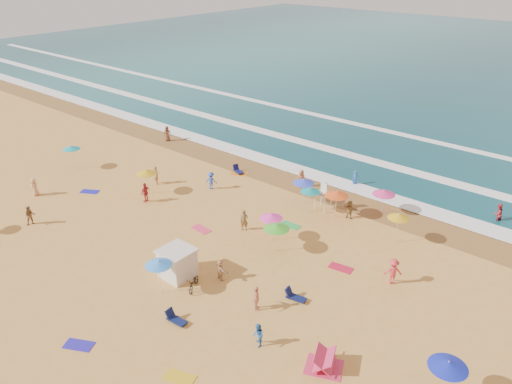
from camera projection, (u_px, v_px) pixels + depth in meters
The scene contains 12 objects.
ground at pixel (221, 240), 38.95m from camera, with size 220.00×220.00×0.00m, color gold.
wet_sand at pixel (311, 187), 47.56m from camera, with size 220.00×220.00×0.00m, color olive.
surf_foam at pixel (358, 160), 53.60m from camera, with size 200.00×18.70×0.05m.
cabana at pixel (177, 264), 34.28m from camera, with size 2.00×2.00×2.00m, color silver.
cabana_roof at pixel (176, 251), 33.82m from camera, with size 2.20×2.20×0.12m, color silver.
bicycle at pixel (194, 283), 33.22m from camera, with size 0.62×1.77×0.93m, color black.
lifeguard_stand at pixel (323, 198), 43.15m from camera, with size 1.20×1.20×2.10m, color white, non-canonical shape.
beach_umbrellas at pixel (256, 222), 37.21m from camera, with size 58.68×27.56×0.74m.
loungers at pixel (266, 299), 32.16m from camera, with size 46.95×24.02×0.34m.
towels at pixel (193, 252), 37.40m from camera, with size 47.84×25.56×0.03m.
popup_tents at pixel (478, 361), 26.72m from camera, with size 15.21×12.55×1.20m.
beachgoers at pixel (271, 214), 41.16m from camera, with size 45.95×26.41×2.15m.
Camera 1 is at (23.53, -23.82, 20.46)m, focal length 35.00 mm.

